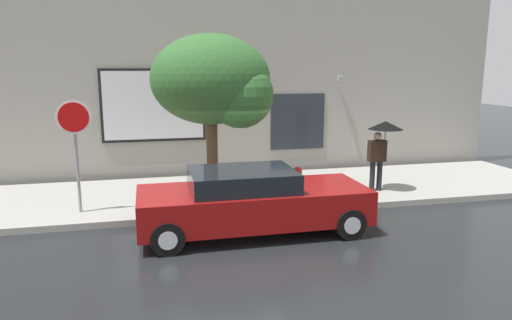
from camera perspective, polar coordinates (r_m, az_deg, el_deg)
ground_plane at (r=9.93m, az=-3.06°, el=-9.04°), size 60.00×60.00×0.00m
sidewalk at (r=12.74m, az=-5.46°, el=-4.14°), size 20.00×4.00×0.15m
building_facade at (r=14.77m, az=-7.07°, el=11.31°), size 20.00×0.67×7.00m
parked_car at (r=9.84m, az=-0.55°, el=-5.00°), size 4.74×1.91×1.37m
fire_hydrant at (r=11.96m, az=5.04°, el=-2.79°), size 0.30×0.44×0.82m
pedestrian_with_umbrella at (r=12.94m, az=15.10°, el=2.76°), size 0.92×0.92×1.88m
street_tree at (r=11.06m, az=-4.78°, el=9.27°), size 2.79×2.37×4.05m
stop_sign at (r=11.24m, az=-21.13°, el=2.97°), size 0.76×0.10×2.58m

